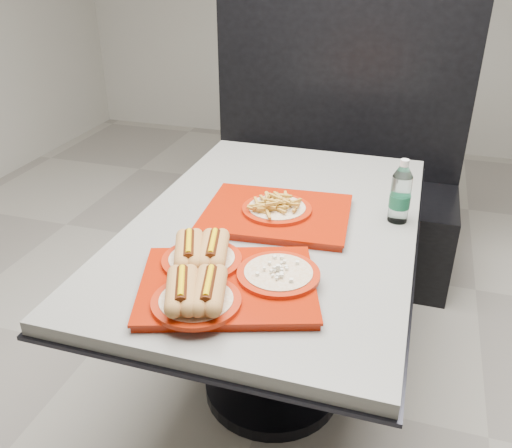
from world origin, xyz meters
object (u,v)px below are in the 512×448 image
(tray_near, at_px, (220,277))
(water_bottle, at_px, (400,195))
(booth_bench, at_px, (329,188))
(tray_far, at_px, (277,211))
(diner_table, at_px, (274,263))

(tray_near, distance_m, water_bottle, 0.69)
(tray_near, bearing_deg, booth_bench, 88.76)
(tray_near, height_order, water_bottle, water_bottle)
(tray_far, bearing_deg, tray_near, -94.35)
(water_bottle, bearing_deg, diner_table, -162.96)
(diner_table, distance_m, tray_far, 0.19)
(booth_bench, bearing_deg, water_bottle, -68.56)
(diner_table, height_order, tray_near, tray_near)
(booth_bench, xyz_separation_m, water_bottle, (0.38, -0.98, 0.44))
(tray_near, bearing_deg, tray_far, 85.65)
(water_bottle, bearing_deg, tray_near, -127.53)
(tray_near, xyz_separation_m, water_bottle, (0.42, 0.54, 0.06))
(diner_table, xyz_separation_m, booth_bench, (0.00, 1.09, -0.18))
(diner_table, bearing_deg, tray_near, -94.44)
(diner_table, relative_size, water_bottle, 6.66)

